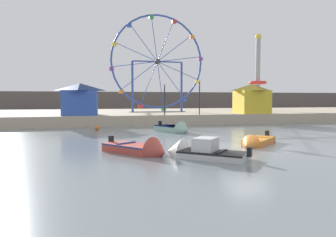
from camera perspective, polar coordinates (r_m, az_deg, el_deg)
ground_plane at (r=20.01m, az=13.72°, el=-4.93°), size 240.00×240.00×0.00m
quay_promenade at (r=46.70m, az=-2.89°, el=0.59°), size 110.00×23.78×1.13m
distant_town_skyline at (r=72.87m, az=-7.12°, el=2.87°), size 140.00×3.00×4.40m
motorboat_pale_grey at (r=16.29m, az=5.01°, el=-5.80°), size 4.09×3.91×1.56m
motorboat_seafoam at (r=28.38m, az=1.29°, el=-1.81°), size 2.82×3.93×1.45m
motorboat_faded_red at (r=17.24m, az=-4.55°, el=-5.37°), size 3.50×4.08×1.44m
motorboat_orange_hull at (r=20.95m, az=14.98°, el=-3.98°), size 3.81×3.64×1.13m
ferris_wheel_blue_frame at (r=43.82m, az=-1.85°, el=9.58°), size 12.55×1.20×12.82m
drop_tower_steel_tower at (r=51.35m, az=15.32°, el=6.38°), size 2.80×2.80×11.44m
carnival_booth_blue_tent at (r=36.46m, az=-15.03°, el=3.37°), size 4.22×4.10×3.42m
carnival_booth_yellow_awning at (r=41.04m, az=14.33°, el=3.45°), size 4.03×4.05×3.53m
promenade_lamp_near at (r=36.80m, az=5.49°, el=4.69°), size 0.32×0.32×3.92m
promenade_lamp_far at (r=35.29m, az=-0.60°, el=4.29°), size 0.32×0.32×3.42m
mooring_buoy_orange at (r=30.77m, az=-12.29°, el=-1.60°), size 0.44×0.44×0.44m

